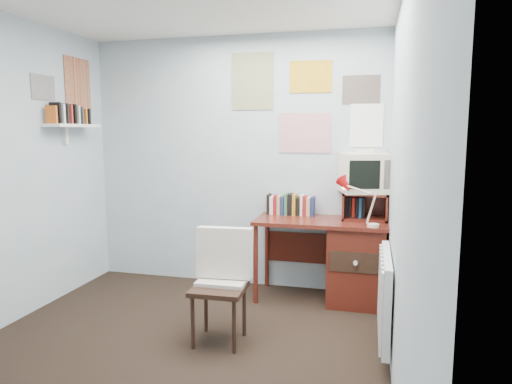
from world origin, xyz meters
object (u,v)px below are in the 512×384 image
tv_riser (365,206)px  radiator (385,295)px  desk (350,259)px  desk_chair (219,289)px  desk_lamp (374,206)px  wall_shelf (72,126)px  crt_tv (365,171)px

tv_riser → radiator: 1.15m
desk → tv_riser: 0.51m
desk_chair → tv_riser: (1.02, 1.18, 0.47)m
desk → radiator: bearing=-72.8°
desk → desk_lamp: 0.61m
desk_chair → wall_shelf: size_ratio=1.32×
tv_riser → wall_shelf: size_ratio=0.65×
desk_chair → desk_lamp: (1.10, 0.85, 0.53)m
desk → tv_riser: tv_riser is taller
desk → tv_riser: bearing=43.0°
desk → crt_tv: (0.10, 0.13, 0.80)m
desk → radiator: desk is taller
crt_tv → radiator: size_ratio=0.52×
tv_riser → radiator: bearing=-80.7°
wall_shelf → crt_tv: bearing=10.8°
desk_lamp → desk: bearing=122.3°
tv_riser → wall_shelf: 2.83m
tv_riser → crt_tv: bearing=124.2°
desk_chair → tv_riser: size_ratio=2.05×
wall_shelf → desk: bearing=8.4°
desk_lamp → desk_chair: bearing=-151.5°
desk_chair → wall_shelf: (-1.67, 0.69, 1.21)m
desk_chair → crt_tv: crt_tv is taller
desk_chair → tv_riser: tv_riser is taller
radiator → desk: bearing=107.2°
desk → wall_shelf: bearing=-171.6°
radiator → desk_lamp: bearing=97.5°
desk_lamp → radiator: 0.89m
desk → crt_tv: size_ratio=2.90×
desk_lamp → crt_tv: 0.45m
crt_tv → desk_chair: bearing=-145.6°
wall_shelf → desk_lamp: bearing=3.3°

